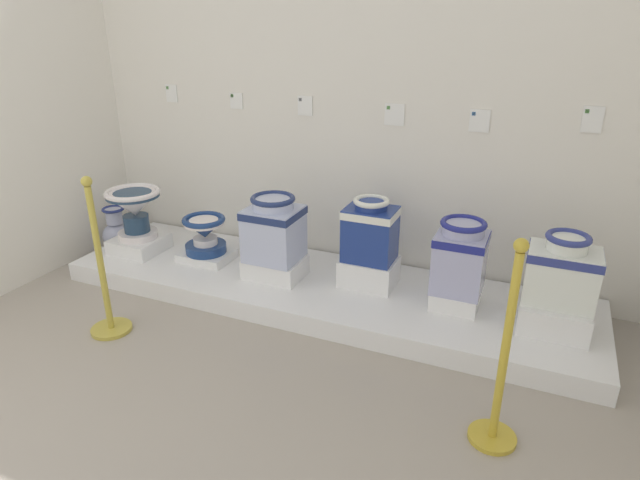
% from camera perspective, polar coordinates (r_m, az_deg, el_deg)
% --- Properties ---
extents(ground_plane, '(6.26, 5.79, 0.02)m').
position_cam_1_polar(ground_plane, '(2.80, -13.84, -20.48)').
color(ground_plane, '#A3998C').
extents(wall_back, '(4.46, 0.06, 2.87)m').
position_cam_1_polar(wall_back, '(3.96, 3.22, 16.11)').
color(wall_back, white).
rests_on(wall_back, ground_plane).
extents(display_platform, '(3.73, 0.98, 0.14)m').
position_cam_1_polar(display_platform, '(3.88, -0.00, -5.22)').
color(display_platform, white).
rests_on(display_platform, ground_plane).
extents(plinth_block_rightmost, '(0.37, 0.37, 0.12)m').
position_cam_1_polar(plinth_block_rightmost, '(4.54, -18.48, -0.42)').
color(plinth_block_rightmost, white).
rests_on(plinth_block_rightmost, display_platform).
extents(antique_toilet_rightmost, '(0.42, 0.42, 0.39)m').
position_cam_1_polar(antique_toilet_rightmost, '(4.43, -18.98, 3.40)').
color(antique_toilet_rightmost, white).
rests_on(antique_toilet_rightmost, plinth_block_rightmost).
extents(plinth_block_central_ornate, '(0.38, 0.30, 0.07)m').
position_cam_1_polar(plinth_block_central_ornate, '(4.25, -11.84, -1.63)').
color(plinth_block_central_ornate, white).
rests_on(plinth_block_central_ornate, display_platform).
extents(antique_toilet_central_ornate, '(0.32, 0.32, 0.28)m').
position_cam_1_polar(antique_toilet_central_ornate, '(4.18, -12.05, 0.87)').
color(antique_toilet_central_ornate, navy).
rests_on(antique_toilet_central_ornate, plinth_block_central_ornate).
extents(plinth_block_pale_glazed, '(0.40, 0.31, 0.14)m').
position_cam_1_polar(plinth_block_pale_glazed, '(3.90, -4.75, -2.86)').
color(plinth_block_pale_glazed, white).
rests_on(plinth_block_pale_glazed, display_platform).
extents(antique_toilet_pale_glazed, '(0.37, 0.34, 0.46)m').
position_cam_1_polar(antique_toilet_pale_glazed, '(3.78, -4.90, 1.38)').
color(antique_toilet_pale_glazed, silver).
rests_on(antique_toilet_pale_glazed, plinth_block_pale_glazed).
extents(plinth_block_slender_white, '(0.37, 0.29, 0.19)m').
position_cam_1_polar(plinth_block_slender_white, '(3.78, 5.15, -3.33)').
color(plinth_block_slender_white, white).
rests_on(plinth_block_slender_white, display_platform).
extents(antique_toilet_slender_white, '(0.34, 0.27, 0.44)m').
position_cam_1_polar(antique_toilet_slender_white, '(3.65, 5.33, 1.20)').
color(antique_toilet_slender_white, navy).
rests_on(antique_toilet_slender_white, plinth_block_slender_white).
extents(plinth_block_squat_floral, '(0.29, 0.31, 0.11)m').
position_cam_1_polar(plinth_block_squat_floral, '(3.62, 14.10, -5.88)').
color(plinth_block_squat_floral, white).
rests_on(plinth_block_squat_floral, display_platform).
extents(antique_toilet_squat_floral, '(0.31, 0.31, 0.47)m').
position_cam_1_polar(antique_toilet_squat_floral, '(3.49, 14.56, -1.50)').
color(antique_toilet_squat_floral, '#ACAFD6').
rests_on(antique_toilet_squat_floral, plinth_block_squat_floral).
extents(plinth_block_broad_patterned, '(0.39, 0.38, 0.17)m').
position_cam_1_polar(plinth_block_broad_patterned, '(3.55, 23.42, -7.25)').
color(plinth_block_broad_patterned, white).
rests_on(plinth_block_broad_patterned, display_platform).
extents(antique_toilet_broad_patterned, '(0.40, 0.28, 0.43)m').
position_cam_1_polar(antique_toilet_broad_patterned, '(3.42, 24.18, -2.88)').
color(antique_toilet_broad_patterned, white).
rests_on(antique_toilet_broad_patterned, plinth_block_broad_patterned).
extents(info_placard_first, '(0.11, 0.01, 0.14)m').
position_cam_1_polar(info_placard_first, '(4.70, -15.37, 14.69)').
color(info_placard_first, white).
extents(info_placard_second, '(0.11, 0.01, 0.12)m').
position_cam_1_polar(info_placard_second, '(4.35, -8.80, 14.31)').
color(info_placard_second, white).
extents(info_placard_third, '(0.12, 0.01, 0.14)m').
position_cam_1_polar(info_placard_third, '(4.08, -1.59, 13.96)').
color(info_placard_third, white).
extents(info_placard_fourth, '(0.14, 0.01, 0.15)m').
position_cam_1_polar(info_placard_fourth, '(3.85, 7.83, 12.96)').
color(info_placard_fourth, white).
extents(info_placard_fifth, '(0.13, 0.01, 0.14)m').
position_cam_1_polar(info_placard_fifth, '(3.74, 16.44, 11.96)').
color(info_placard_fifth, white).
extents(info_placard_sixth, '(0.12, 0.01, 0.16)m').
position_cam_1_polar(info_placard_sixth, '(3.71, 26.75, 11.27)').
color(info_placard_sixth, white).
extents(decorative_vase_spare, '(0.24, 0.24, 0.39)m').
position_cam_1_polar(decorative_vase_spare, '(4.92, -20.64, 0.82)').
color(decorative_vase_spare, navy).
rests_on(decorative_vase_spare, ground_plane).
extents(stanchion_post_near_left, '(0.25, 0.25, 1.02)m').
position_cam_1_polar(stanchion_post_near_left, '(3.63, -21.73, -4.70)').
color(stanchion_post_near_left, gold).
rests_on(stanchion_post_near_left, ground_plane).
extents(stanchion_post_near_right, '(0.23, 0.23, 1.04)m').
position_cam_1_polar(stanchion_post_near_right, '(2.66, 18.48, -13.77)').
color(stanchion_post_near_right, gold).
rests_on(stanchion_post_near_right, ground_plane).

